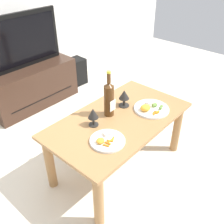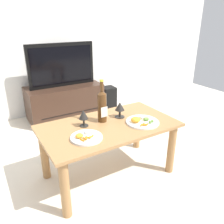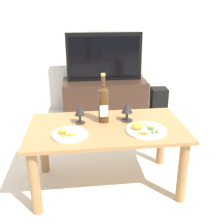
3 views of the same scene
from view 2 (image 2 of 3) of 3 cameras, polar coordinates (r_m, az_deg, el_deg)
name	(u,v)px [view 2 (image 2 of 3)]	position (r m, az deg, el deg)	size (l,w,h in m)	color
ground_plane	(109,173)	(2.20, -0.72, -15.17)	(6.40, 6.40, 0.00)	beige
back_wall	(40,21)	(3.43, -17.58, 20.87)	(6.40, 0.10, 2.60)	silver
dining_table	(109,135)	(1.97, -0.78, -5.74)	(1.15, 0.64, 0.51)	#9E7042
tv_stand	(65,101)	(3.33, -11.75, 2.60)	(1.03, 0.50, 0.47)	#382319
tv_screen	(62,65)	(3.19, -12.48, 11.46)	(0.91, 0.05, 0.58)	black
floor_speaker	(108,98)	(3.59, -0.91, 3.57)	(0.20, 0.20, 0.35)	black
wine_bottle	(102,105)	(1.93, -2.52, 1.76)	(0.08, 0.08, 0.37)	#4C2D14
goblet_left	(83,115)	(1.88, -7.18, -0.83)	(0.08, 0.08, 0.14)	black
goblet_right	(120,107)	(2.04, 1.97, 1.22)	(0.09, 0.09, 0.15)	black
dinner_plate_left	(86,137)	(1.72, -6.55, -6.27)	(0.24, 0.24, 0.05)	white
dinner_plate_right	(142,121)	(1.97, 7.48, -2.33)	(0.29, 0.29, 0.06)	white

